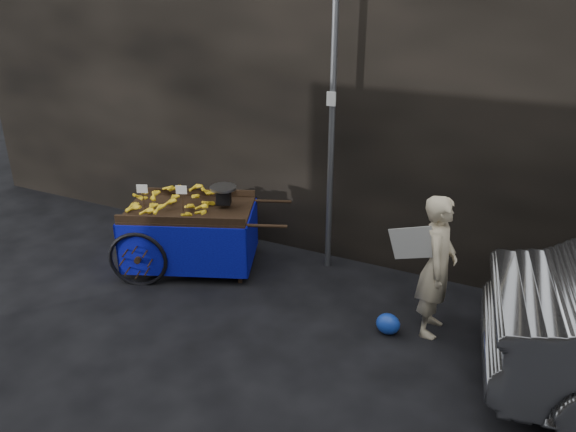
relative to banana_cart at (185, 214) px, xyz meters
The scene contains 6 objects.
ground 1.73m from the banana_cart, 15.84° to the right, with size 80.00×80.00×0.00m, color black.
building_wall 3.34m from the banana_cart, 49.37° to the left, with size 13.50×2.00×5.00m.
street_pole 2.32m from the banana_cart, 26.32° to the left, with size 0.12×0.10×4.00m.
banana_cart is the anchor object (origin of this frame).
vendor 3.47m from the banana_cart, ahead, with size 0.78×0.63×1.69m.
plastic_bag 3.13m from the banana_cart, ahead, with size 0.28×0.23×0.25m, color #173BB0.
Camera 1 is at (2.92, -5.33, 3.87)m, focal length 35.00 mm.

